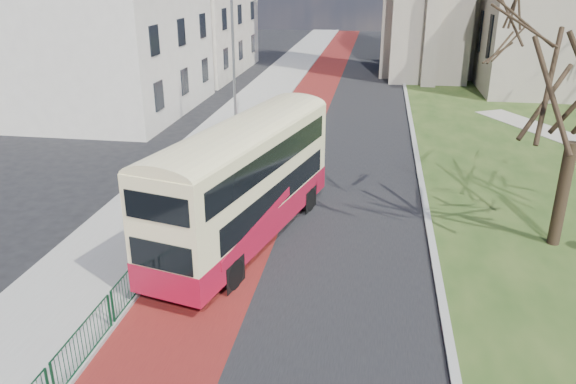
# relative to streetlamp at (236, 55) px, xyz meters

# --- Properties ---
(ground) EXTENTS (160.00, 160.00, 0.00)m
(ground) POSITION_rel_streetlamp_xyz_m (4.35, -18.00, -4.59)
(ground) COLOR black
(ground) RESTS_ON ground
(road_carriageway) EXTENTS (9.00, 120.00, 0.01)m
(road_carriageway) POSITION_rel_streetlamp_xyz_m (5.85, 2.00, -4.59)
(road_carriageway) COLOR black
(road_carriageway) RESTS_ON ground
(bus_lane) EXTENTS (3.40, 120.00, 0.01)m
(bus_lane) POSITION_rel_streetlamp_xyz_m (3.15, 2.00, -4.59)
(bus_lane) COLOR #591414
(bus_lane) RESTS_ON ground
(pavement_west) EXTENTS (4.00, 120.00, 0.12)m
(pavement_west) POSITION_rel_streetlamp_xyz_m (-0.65, 2.00, -4.53)
(pavement_west) COLOR gray
(pavement_west) RESTS_ON ground
(kerb_west) EXTENTS (0.25, 120.00, 0.13)m
(kerb_west) POSITION_rel_streetlamp_xyz_m (1.35, 2.00, -4.53)
(kerb_west) COLOR #999993
(kerb_west) RESTS_ON ground
(kerb_east) EXTENTS (0.25, 80.00, 0.13)m
(kerb_east) POSITION_rel_streetlamp_xyz_m (10.45, 4.00, -4.53)
(kerb_east) COLOR #999993
(kerb_east) RESTS_ON ground
(pedestrian_railing) EXTENTS (0.07, 24.00, 1.12)m
(pedestrian_railing) POSITION_rel_streetlamp_xyz_m (1.40, -14.00, -4.04)
(pedestrian_railing) COLOR #0D3D22
(pedestrian_railing) RESTS_ON ground
(street_block_near) EXTENTS (10.30, 14.30, 13.00)m
(street_block_near) POSITION_rel_streetlamp_xyz_m (-9.65, 4.00, 1.92)
(street_block_near) COLOR beige
(street_block_near) RESTS_ON ground
(street_block_far) EXTENTS (10.30, 16.30, 11.50)m
(street_block_far) POSITION_rel_streetlamp_xyz_m (-9.65, 20.00, 1.17)
(street_block_far) COLOR #C0B5A2
(street_block_far) RESTS_ON ground
(streetlamp) EXTENTS (2.13, 0.18, 8.00)m
(streetlamp) POSITION_rel_streetlamp_xyz_m (0.00, 0.00, 0.00)
(streetlamp) COLOR gray
(streetlamp) RESTS_ON pavement_west
(bus) EXTENTS (4.73, 10.48, 4.27)m
(bus) POSITION_rel_streetlamp_xyz_m (3.83, -14.31, -2.16)
(bus) COLOR maroon
(bus) RESTS_ON ground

